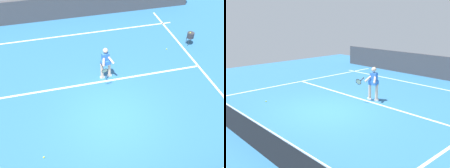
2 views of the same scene
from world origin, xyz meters
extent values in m
plane|color=teal|center=(0.00, 0.00, 0.00)|extent=(23.98, 23.98, 0.00)
cube|color=#47474C|center=(0.00, -8.92, 0.71)|extent=(14.81, 0.24, 1.42)
cube|color=white|center=(0.00, -6.72, 0.00)|extent=(10.81, 0.10, 0.01)
cube|color=white|center=(0.00, -2.25, 0.00)|extent=(9.81, 0.10, 0.01)
cube|color=white|center=(-4.90, 0.00, 0.00)|extent=(0.10, 16.45, 0.01)
cylinder|color=beige|center=(-0.55, -2.57, 0.39)|extent=(0.13, 0.13, 0.78)
cylinder|color=beige|center=(-0.20, -2.51, 0.39)|extent=(0.13, 0.13, 0.78)
cube|color=white|center=(-0.55, -2.57, 0.04)|extent=(0.20, 0.10, 0.08)
cube|color=white|center=(-0.20, -2.51, 0.04)|extent=(0.20, 0.10, 0.08)
cube|color=#3875D6|center=(-0.37, -2.54, 1.04)|extent=(0.35, 0.25, 0.52)
cube|color=#3875D6|center=(-0.37, -2.54, 0.84)|extent=(0.44, 0.34, 0.20)
sphere|color=beige|center=(-0.37, -2.54, 1.44)|extent=(0.22, 0.22, 0.22)
cylinder|color=beige|center=(-0.55, -2.42, 1.06)|extent=(0.35, 0.44, 0.37)
cylinder|color=beige|center=(-0.25, -2.37, 1.06)|extent=(0.21, 0.48, 0.37)
cylinder|color=black|center=(-0.11, -2.07, 1.02)|extent=(0.09, 0.30, 0.14)
torus|color=black|center=(-0.16, -1.78, 0.96)|extent=(0.30, 0.17, 0.28)
cylinder|color=beige|center=(-0.16, -1.78, 0.96)|extent=(0.25, 0.13, 0.23)
sphere|color=#D1E533|center=(-3.99, -3.99, 0.03)|extent=(0.07, 0.07, 0.07)
sphere|color=#D1E533|center=(2.70, 1.23, 0.03)|extent=(0.07, 0.07, 0.07)
cylinder|color=#333338|center=(-5.36, -4.17, 0.55)|extent=(0.36, 0.36, 0.30)
cylinder|color=#333338|center=(-5.23, -4.05, 0.20)|extent=(0.02, 0.02, 0.40)
cylinder|color=#333338|center=(-5.48, -4.30, 0.20)|extent=(0.02, 0.02, 0.40)
cylinder|color=#333338|center=(-5.23, -4.30, 0.20)|extent=(0.02, 0.02, 0.40)
sphere|color=#D1E533|center=(-5.31, -4.17, 0.71)|extent=(0.07, 0.07, 0.07)
camera|label=1|loc=(1.89, 7.33, 8.04)|focal=45.06mm
camera|label=2|loc=(-7.99, 6.61, 3.75)|focal=43.04mm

